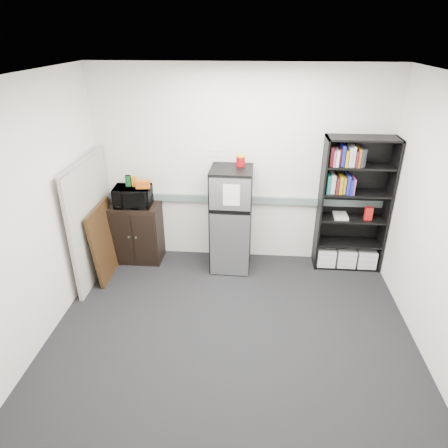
% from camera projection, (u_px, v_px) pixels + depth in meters
% --- Properties ---
extents(floor, '(4.00, 4.00, 0.00)m').
position_uv_depth(floor, '(231.00, 333.00, 4.45)').
color(floor, black).
rests_on(floor, ground).
extents(wall_back, '(4.00, 0.02, 2.70)m').
position_uv_depth(wall_back, '(240.00, 168.00, 5.42)').
color(wall_back, white).
rests_on(wall_back, floor).
extents(wall_right, '(0.02, 3.50, 2.70)m').
position_uv_depth(wall_right, '(446.00, 232.00, 3.71)').
color(wall_right, white).
rests_on(wall_right, floor).
extents(wall_left, '(0.02, 3.50, 2.70)m').
position_uv_depth(wall_left, '(33.00, 217.00, 4.00)').
color(wall_left, white).
rests_on(wall_left, floor).
extents(ceiling, '(4.00, 3.50, 0.02)m').
position_uv_depth(ceiling, '(234.00, 77.00, 3.26)').
color(ceiling, white).
rests_on(ceiling, wall_back).
extents(electrical_raceway, '(3.92, 0.05, 0.10)m').
position_uv_depth(electrical_raceway, '(239.00, 199.00, 5.59)').
color(electrical_raceway, slate).
rests_on(electrical_raceway, wall_back).
extents(wall_note, '(0.14, 0.00, 0.10)m').
position_uv_depth(wall_note, '(214.00, 153.00, 5.35)').
color(wall_note, white).
rests_on(wall_note, wall_back).
extents(bookshelf, '(0.90, 0.34, 1.85)m').
position_uv_depth(bookshelf, '(353.00, 206.00, 5.34)').
color(bookshelf, black).
rests_on(bookshelf, floor).
extents(cubicle_partition, '(0.06, 1.30, 1.62)m').
position_uv_depth(cubicle_partition, '(92.00, 220.00, 5.20)').
color(cubicle_partition, gray).
rests_on(cubicle_partition, floor).
extents(cabinet, '(0.68, 0.46, 0.86)m').
position_uv_depth(cabinet, '(137.00, 233.00, 5.71)').
color(cabinet, black).
rests_on(cabinet, floor).
extents(microwave, '(0.51, 0.36, 0.27)m').
position_uv_depth(microwave, '(133.00, 196.00, 5.45)').
color(microwave, black).
rests_on(microwave, cabinet).
extents(snack_box_a, '(0.08, 0.06, 0.15)m').
position_uv_depth(snack_box_a, '(128.00, 181.00, 5.39)').
color(snack_box_a, '#195726').
rests_on(snack_box_a, microwave).
extents(snack_box_b, '(0.08, 0.06, 0.15)m').
position_uv_depth(snack_box_b, '(128.00, 181.00, 5.39)').
color(snack_box_b, '#0D3B20').
rests_on(snack_box_b, microwave).
extents(snack_box_c, '(0.07, 0.06, 0.14)m').
position_uv_depth(snack_box_c, '(135.00, 181.00, 5.38)').
color(snack_box_c, orange).
rests_on(snack_box_c, microwave).
extents(snack_bag, '(0.19, 0.12, 0.10)m').
position_uv_depth(snack_bag, '(143.00, 184.00, 5.34)').
color(snack_bag, '#C65913').
rests_on(snack_bag, microwave).
extents(refrigerator, '(0.56, 0.58, 1.44)m').
position_uv_depth(refrigerator, '(231.00, 220.00, 5.41)').
color(refrigerator, black).
rests_on(refrigerator, floor).
extents(coffee_can, '(0.12, 0.12, 0.16)m').
position_uv_depth(coffee_can, '(241.00, 160.00, 5.17)').
color(coffee_can, '#A30710').
rests_on(coffee_can, refrigerator).
extents(framed_poster, '(0.14, 0.77, 0.99)m').
position_uv_depth(framed_poster, '(105.00, 241.00, 5.33)').
color(framed_poster, black).
rests_on(framed_poster, floor).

